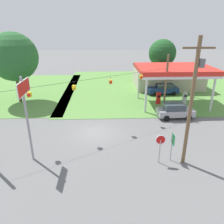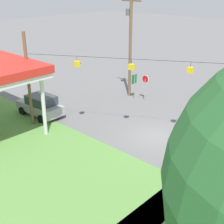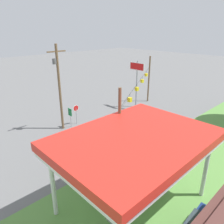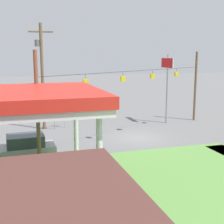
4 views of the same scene
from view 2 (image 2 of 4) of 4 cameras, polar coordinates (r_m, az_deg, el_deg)
The scene contains 6 objects.
ground_plane at distance 23.32m, azimuth 8.08°, elevation -4.40°, with size 160.00×160.00×0.00m, color slate.
car_at_pumps_front at distance 26.93m, azimuth -12.95°, elevation 1.21°, with size 4.35×2.24×1.83m.
stop_sign_roadside at distance 29.73m, azimuth 6.09°, elevation 5.48°, with size 0.80×0.08×2.50m.
route_sign at distance 30.16m, azimuth 4.09°, elevation 5.59°, with size 0.10×0.70×2.40m.
utility_pole_main at distance 30.15m, azimuth 3.32°, elevation 12.97°, with size 2.20×0.44×9.80m.
signal_span_gantry at distance 21.82m, azimuth 8.67°, elevation 5.03°, with size 17.21×10.24×7.28m.
Camera 2 is at (-11.68, 17.24, 10.48)m, focal length 50.00 mm.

